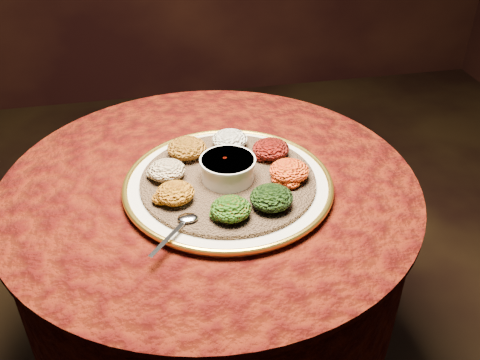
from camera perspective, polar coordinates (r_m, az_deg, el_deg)
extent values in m
cylinder|color=black|center=(1.49, -2.77, -12.61)|extent=(0.12, 0.12, 0.68)
cylinder|color=black|center=(1.25, -3.23, -1.37)|extent=(0.80, 0.80, 0.04)
cylinder|color=#3F0D05|center=(1.34, -3.03, -6.38)|extent=(0.93, 0.93, 0.34)
cylinder|color=#3F0D05|center=(1.23, -3.27, -0.36)|extent=(0.96, 0.96, 0.01)
cylinder|color=beige|center=(1.20, -1.28, -0.59)|extent=(0.56, 0.56, 0.02)
torus|color=gold|center=(1.19, -1.28, -0.31)|extent=(0.47, 0.47, 0.01)
cylinder|color=brown|center=(1.19, -1.29, -0.04)|extent=(0.43, 0.43, 0.01)
cylinder|color=silver|center=(1.17, -1.31, 1.19)|extent=(0.12, 0.12, 0.05)
cylinder|color=silver|center=(1.16, -1.32, 2.13)|extent=(0.12, 0.12, 0.01)
cylinder|color=#651A05|center=(1.16, -1.32, 1.82)|extent=(0.10, 0.10, 0.01)
ellipsoid|color=silver|center=(1.07, -5.59, -4.05)|extent=(0.04, 0.03, 0.01)
cube|color=silver|center=(1.03, -7.69, -6.23)|extent=(0.08, 0.10, 0.00)
ellipsoid|color=silver|center=(1.29, -1.09, 4.34)|extent=(0.09, 0.08, 0.04)
ellipsoid|color=black|center=(1.25, 3.31, 3.34)|extent=(0.09, 0.08, 0.04)
ellipsoid|color=#AC7D0E|center=(1.18, 5.28, 0.98)|extent=(0.09, 0.08, 0.04)
ellipsoid|color=black|center=(1.09, 3.37, -1.89)|extent=(0.09, 0.09, 0.04)
ellipsoid|color=#A2250A|center=(1.07, -0.99, -3.09)|extent=(0.08, 0.08, 0.04)
ellipsoid|color=#A5610E|center=(1.12, -6.93, -1.39)|extent=(0.08, 0.08, 0.04)
ellipsoid|color=maroon|center=(1.19, -7.82, 1.04)|extent=(0.08, 0.08, 0.04)
ellipsoid|color=#8D4C11|center=(1.26, -5.70, 3.40)|extent=(0.09, 0.09, 0.04)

